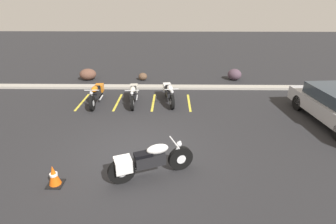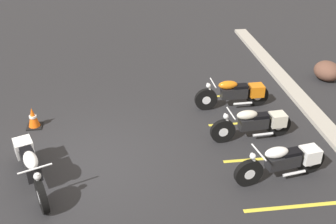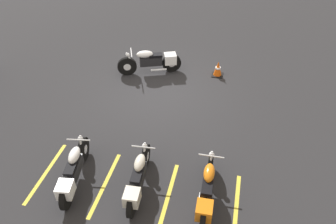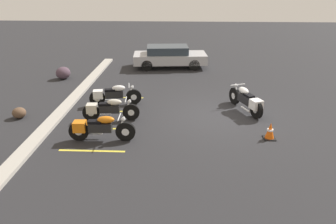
{
  "view_description": "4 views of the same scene",
  "coord_description": "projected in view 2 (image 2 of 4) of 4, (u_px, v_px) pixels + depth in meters",
  "views": [
    {
      "loc": [
        1.11,
        -6.96,
        4.53
      ],
      "look_at": [
        0.98,
        1.64,
        0.68
      ],
      "focal_mm": 28.0,
      "sensor_mm": 36.0,
      "label": 1
    },
    {
      "loc": [
        7.53,
        0.95,
        5.7
      ],
      "look_at": [
        -0.39,
        1.94,
        1.08
      ],
      "focal_mm": 42.0,
      "sensor_mm": 36.0,
      "label": 2
    },
    {
      "loc": [
        -2.52,
        9.03,
        6.65
      ],
      "look_at": [
        -0.76,
        1.63,
        0.49
      ],
      "focal_mm": 35.0,
      "sensor_mm": 36.0,
      "label": 3
    },
    {
      "loc": [
        -11.94,
        1.44,
        5.03
      ],
      "look_at": [
        -1.04,
        1.94,
        0.55
      ],
      "focal_mm": 35.0,
      "sensor_mm": 36.0,
      "label": 4
    }
  ],
  "objects": [
    {
      "name": "ground",
      "position": [
        88.0,
        165.0,
        9.22
      ],
      "size": [
        60.0,
        60.0,
        0.0
      ],
      "primitive_type": "plane",
      "color": "#262628"
    },
    {
      "name": "motorcycle_white_featured",
      "position": [
        30.0,
        165.0,
        8.43
      ],
      "size": [
        2.26,
        1.1,
        0.94
      ],
      "rotation": [
        0.0,
        0.0,
        0.38
      ],
      "color": "black",
      "rests_on": "ground"
    },
    {
      "name": "parked_bike_2",
      "position": [
        285.0,
        161.0,
        8.61
      ],
      "size": [
        0.73,
        2.17,
        0.86
      ],
      "rotation": [
        0.0,
        0.0,
        -1.4
      ],
      "color": "black",
      "rests_on": "ground"
    },
    {
      "name": "traffic_cone",
      "position": [
        33.0,
        118.0,
        10.56
      ],
      "size": [
        0.4,
        0.4,
        0.58
      ],
      "color": "black",
      "rests_on": "ground"
    },
    {
      "name": "landscape_rock_2",
      "position": [
        327.0,
        71.0,
        13.12
      ],
      "size": [
        1.05,
        0.94,
        0.65
      ],
      "primitive_type": "ellipsoid",
      "rotation": [
        0.0,
        0.0,
        0.17
      ],
      "color": "brown",
      "rests_on": "ground"
    },
    {
      "name": "stall_line_2",
      "position": [
        266.0,
        158.0,
        9.44
      ],
      "size": [
        0.1,
        2.1,
        0.0
      ],
      "primitive_type": "cube",
      "color": "gold",
      "rests_on": "ground"
    },
    {
      "name": "stall_line_1",
      "position": [
        246.0,
        123.0,
        10.86
      ],
      "size": [
        0.1,
        2.1,
        0.0
      ],
      "primitive_type": "cube",
      "color": "gold",
      "rests_on": "ground"
    },
    {
      "name": "stall_line_0",
      "position": [
        230.0,
        95.0,
        12.28
      ],
      "size": [
        0.1,
        2.1,
        0.0
      ],
      "primitive_type": "cube",
      "color": "gold",
      "rests_on": "ground"
    },
    {
      "name": "stall_line_3",
      "position": [
        293.0,
        207.0,
        8.03
      ],
      "size": [
        0.1,
        2.1,
        0.0
      ],
      "primitive_type": "cube",
      "color": "gold",
      "rests_on": "ground"
    },
    {
      "name": "parked_bike_0",
      "position": [
        236.0,
        93.0,
        11.41
      ],
      "size": [
        0.62,
        2.21,
        0.87
      ],
      "rotation": [
        0.0,
        0.0,
        -1.54
      ],
      "color": "black",
      "rests_on": "ground"
    },
    {
      "name": "parked_bike_1",
      "position": [
        256.0,
        123.0,
        9.99
      ],
      "size": [
        0.6,
        2.15,
        0.85
      ],
      "rotation": [
        0.0,
        0.0,
        -1.49
      ],
      "color": "black",
      "rests_on": "ground"
    }
  ]
}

